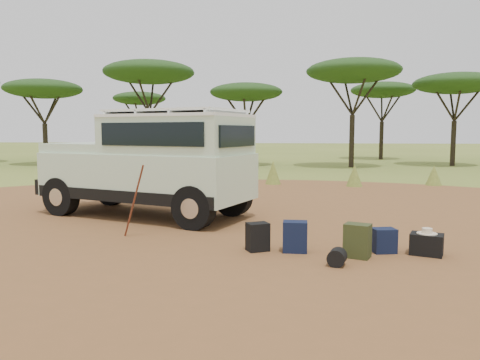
# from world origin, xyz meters

# --- Properties ---
(ground) EXTENTS (140.00, 140.00, 0.00)m
(ground) POSITION_xyz_m (0.00, 0.00, 0.00)
(ground) COLOR olive
(ground) RESTS_ON ground
(dirt_clearing) EXTENTS (23.00, 23.00, 0.01)m
(dirt_clearing) POSITION_xyz_m (0.00, 0.00, 0.00)
(dirt_clearing) COLOR brown
(dirt_clearing) RESTS_ON ground
(grass_fringe) EXTENTS (36.60, 1.60, 0.90)m
(grass_fringe) POSITION_xyz_m (0.12, 8.67, 0.40)
(grass_fringe) COLOR olive
(grass_fringe) RESTS_ON ground
(acacia_treeline) EXTENTS (46.70, 13.20, 6.26)m
(acacia_treeline) POSITION_xyz_m (0.75, 19.81, 4.87)
(acacia_treeline) COLOR #2C2419
(acacia_treeline) RESTS_ON ground
(safari_vehicle) EXTENTS (5.48, 3.61, 2.51)m
(safari_vehicle) POSITION_xyz_m (-2.56, 1.72, 1.21)
(safari_vehicle) COLOR silver
(safari_vehicle) RESTS_ON ground
(walking_staff) EXTENTS (0.51, 0.26, 1.41)m
(walking_staff) POSITION_xyz_m (-2.22, -0.54, 0.70)
(walking_staff) COLOR maroon
(walking_staff) RESTS_ON ground
(backpack_black) EXTENTS (0.44, 0.40, 0.49)m
(backpack_black) POSITION_xyz_m (0.19, -1.26, 0.24)
(backpack_black) COLOR black
(backpack_black) RESTS_ON ground
(backpack_navy) EXTENTS (0.40, 0.29, 0.53)m
(backpack_navy) POSITION_xyz_m (0.82, -1.27, 0.26)
(backpack_navy) COLOR #101634
(backpack_navy) RESTS_ON ground
(backpack_olive) EXTENTS (0.48, 0.42, 0.55)m
(backpack_olive) POSITION_xyz_m (1.81, -1.50, 0.28)
(backpack_olive) COLOR #38401D
(backpack_olive) RESTS_ON ground
(duffel_navy) EXTENTS (0.42, 0.35, 0.42)m
(duffel_navy) POSITION_xyz_m (2.29, -1.14, 0.21)
(duffel_navy) COLOR #101634
(duffel_navy) RESTS_ON ground
(hard_case) EXTENTS (0.60, 0.51, 0.36)m
(hard_case) POSITION_xyz_m (2.96, -1.20, 0.18)
(hard_case) COLOR black
(hard_case) RESTS_ON ground
(stuff_sack) EXTENTS (0.33, 0.33, 0.27)m
(stuff_sack) POSITION_xyz_m (1.45, -2.01, 0.13)
(stuff_sack) COLOR black
(stuff_sack) RESTS_ON ground
(safari_hat) EXTENTS (0.32, 0.32, 0.09)m
(safari_hat) POSITION_xyz_m (2.96, -1.20, 0.39)
(safari_hat) COLOR beige
(safari_hat) RESTS_ON hard_case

